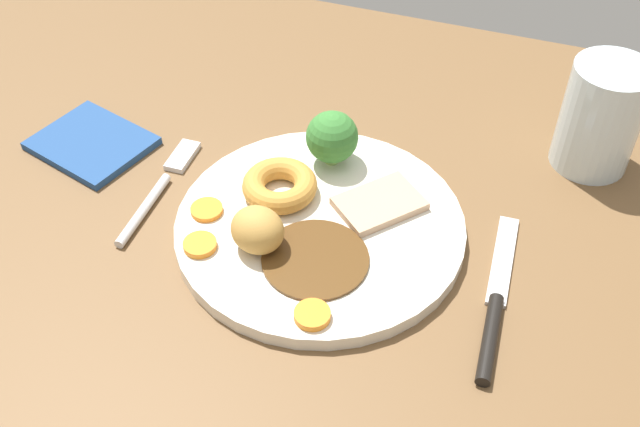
{
  "coord_description": "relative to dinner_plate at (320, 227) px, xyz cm",
  "views": [
    {
      "loc": [
        14.78,
        -42.43,
        52.52
      ],
      "look_at": [
        -1.19,
        2.26,
        6.0
      ],
      "focal_mm": 42.24,
      "sensor_mm": 36.0,
      "label": 1
    }
  ],
  "objects": [
    {
      "name": "dining_table",
      "position": [
        1.19,
        -2.26,
        -2.5
      ],
      "size": [
        120.0,
        84.0,
        3.6
      ],
      "primitive_type": "cube",
      "color": "brown",
      "rests_on": "ground"
    },
    {
      "name": "dinner_plate",
      "position": [
        0.0,
        0.0,
        0.0
      ],
      "size": [
        26.0,
        26.0,
        1.4
      ],
      "primitive_type": "cylinder",
      "color": "silver",
      "rests_on": "dining_table"
    },
    {
      "name": "gravy_pool",
      "position": [
        0.84,
        -4.5,
        0.85
      ],
      "size": [
        9.21,
        9.21,
        0.3
      ],
      "primitive_type": "cylinder",
      "color": "#563819",
      "rests_on": "dinner_plate"
    },
    {
      "name": "meat_slice_main",
      "position": [
        4.45,
        3.6,
        1.1
      ],
      "size": [
        8.84,
        9.08,
        0.8
      ],
      "primitive_type": "cube",
      "rotation": [
        0.0,
        0.0,
        4.0
      ],
      "color": "tan",
      "rests_on": "dinner_plate"
    },
    {
      "name": "yorkshire_pudding",
      "position": [
        -4.7,
        2.17,
        1.76
      ],
      "size": [
        6.94,
        6.94,
        2.11
      ],
      "primitive_type": "torus",
      "color": "#C68938",
      "rests_on": "dinner_plate"
    },
    {
      "name": "roast_potato_left",
      "position": [
        -3.97,
        -4.62,
        2.71
      ],
      "size": [
        5.92,
        5.61,
        4.02
      ],
      "primitive_type": "ellipsoid",
      "rotation": [
        0.0,
        0.0,
        5.95
      ],
      "color": "#BC8C42",
      "rests_on": "dinner_plate"
    },
    {
      "name": "carrot_coin_front",
      "position": [
        -10.07,
        -1.83,
        0.95
      ],
      "size": [
        2.92,
        2.92,
        0.49
      ],
      "primitive_type": "cylinder",
      "color": "orange",
      "rests_on": "dinner_plate"
    },
    {
      "name": "carrot_coin_back",
      "position": [
        3.04,
        -10.31,
        1.02
      ],
      "size": [
        2.94,
        2.94,
        0.64
      ],
      "primitive_type": "cylinder",
      "color": "orange",
      "rests_on": "dinner_plate"
    },
    {
      "name": "carrot_coin_side",
      "position": [
        -8.69,
        -6.43,
        0.99
      ],
      "size": [
        2.91,
        2.91,
        0.59
      ],
      "primitive_type": "cylinder",
      "color": "orange",
      "rests_on": "dinner_plate"
    },
    {
      "name": "broccoli_floret",
      "position": [
        -1.73,
        8.24,
        3.62
      ],
      "size": [
        5.02,
        5.02,
        5.47
      ],
      "color": "#8CB766",
      "rests_on": "dinner_plate"
    },
    {
      "name": "fork",
      "position": [
        -16.33,
        0.28,
        -0.31
      ],
      "size": [
        2.13,
        15.29,
        0.9
      ],
      "rotation": [
        0.0,
        0.0,
        1.6
      ],
      "color": "silver",
      "rests_on": "dining_table"
    },
    {
      "name": "knife",
      "position": [
        16.49,
        -3.66,
        -0.25
      ],
      "size": [
        2.44,
        18.55,
        1.2
      ],
      "rotation": [
        0.0,
        0.0,
        1.62
      ],
      "color": "black",
      "rests_on": "dining_table"
    },
    {
      "name": "water_glass",
      "position": [
        21.79,
        18.39,
        4.77
      ],
      "size": [
        7.54,
        7.54,
        10.95
      ],
      "primitive_type": "cylinder",
      "color": "silver",
      "rests_on": "dining_table"
    },
    {
      "name": "folded_napkin",
      "position": [
        -26.05,
        3.74,
        -0.3
      ],
      "size": [
        13.04,
        11.66,
        0.8
      ],
      "primitive_type": "cube",
      "rotation": [
        0.0,
        0.0,
        -0.28
      ],
      "color": "navy",
      "rests_on": "dining_table"
    }
  ]
}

